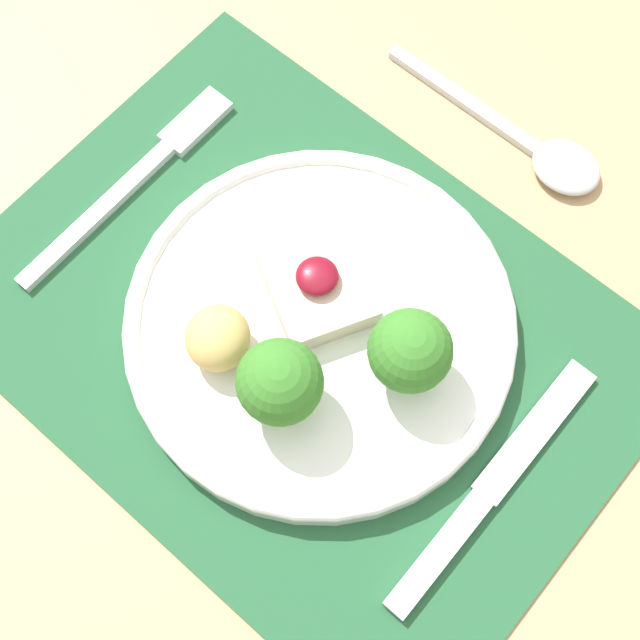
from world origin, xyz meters
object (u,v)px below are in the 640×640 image
at_px(fork, 141,173).
at_px(spoon, 543,152).
at_px(dinner_plate, 320,328).
at_px(knife, 480,501).

bearing_deg(fork, spoon, 46.56).
xyz_separation_m(dinner_plate, knife, (0.15, -0.02, -0.01)).
relative_size(knife, spoon, 1.09).
distance_m(dinner_plate, fork, 0.18).
bearing_deg(fork, knife, -2.62).
relative_size(fork, knife, 1.00).
height_order(fork, knife, knife).
height_order(dinner_plate, knife, dinner_plate).
bearing_deg(dinner_plate, fork, 176.46).
xyz_separation_m(fork, spoon, (0.21, 0.20, 0.00)).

